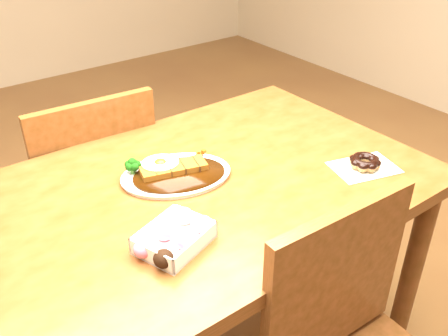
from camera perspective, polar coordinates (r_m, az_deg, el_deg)
table at (r=1.37m, az=-2.11°, el=-5.11°), size 1.20×0.80×0.75m
chair_far at (r=1.83m, az=-14.84°, el=-2.69°), size 0.45×0.45×0.87m
katsu_curry_plate at (r=1.34m, az=-5.74°, el=-0.49°), size 0.34×0.29×0.06m
donut_box at (r=1.10m, az=-5.70°, el=-7.85°), size 0.19×0.17×0.04m
pon_de_ring at (r=1.43m, az=15.80°, el=0.62°), size 0.20×0.17×0.03m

